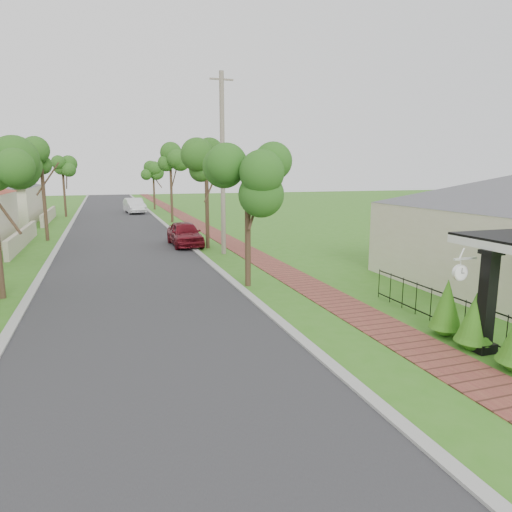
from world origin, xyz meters
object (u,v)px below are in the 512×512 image
porch_post (486,307)px  near_tree (248,184)px  utility_pole (223,164)px  station_clock (460,271)px  parked_car_red (185,234)px  parked_car_white (134,206)px

porch_post → near_tree: size_ratio=0.52×
utility_pole → station_clock: utility_pole is taller
parked_car_red → utility_pole: size_ratio=0.45×
near_tree → porch_post: bearing=-66.5°
utility_pole → station_clock: bearing=-81.5°
porch_post → utility_pole: bearing=100.1°
utility_pole → near_tree: bearing=-96.8°
near_tree → utility_pole: bearing=83.2°
station_clock → parked_car_white: bearing=97.1°
parked_car_white → near_tree: 32.98m
near_tree → utility_pole: utility_pole is taller
parked_car_white → station_clock: 40.70m
parked_car_red → near_tree: 10.68m
parked_car_white → station_clock: (5.06, -40.37, 1.18)m
utility_pole → station_clock: 14.92m
station_clock → utility_pole: bearing=98.5°
parked_car_red → station_clock: 18.20m
parked_car_white → station_clock: station_clock is taller
parked_car_white → utility_pole: (2.90, -25.86, 3.89)m
parked_car_white → near_tree: bearing=-93.1°
utility_pole → porch_post: bearing=-79.9°
near_tree → station_clock: size_ratio=7.41×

